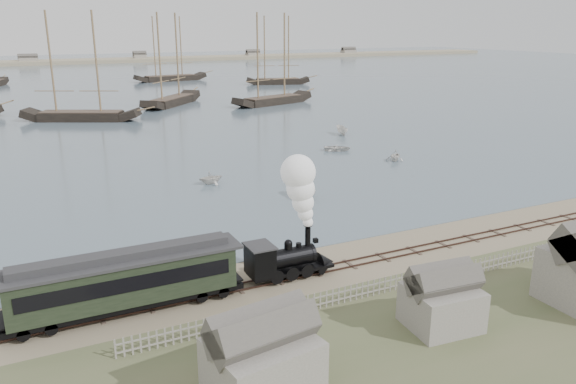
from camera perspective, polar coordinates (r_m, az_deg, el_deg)
name	(u,v)px	position (r m, az deg, el deg)	size (l,w,h in m)	color
ground	(314,260)	(43.36, 2.66, -6.89)	(600.00, 600.00, 0.00)	gray
harbor_water	(71,78)	(206.38, -21.14, 10.74)	(600.00, 336.00, 0.06)	#465565
rail_track	(327,269)	(41.75, 3.99, -7.81)	(120.00, 1.80, 0.16)	#3E2822
picket_fence_west	(276,320)	(35.12, -1.24, -12.86)	(19.00, 0.10, 1.20)	slate
picket_fence_east	(509,266)	(45.33, 21.55, -7.03)	(15.00, 0.10, 1.20)	slate
shed_mid	(440,326)	(35.66, 15.17, -13.01)	(4.00, 3.50, 3.60)	slate
far_spit	(52,64)	(285.92, -22.81, 11.90)	(500.00, 20.00, 1.80)	tan
locomotive	(299,224)	(39.25, 1.18, -3.28)	(6.79, 2.54, 8.47)	black
passenger_coach	(125,279)	(36.37, -16.21, -8.52)	(14.66, 2.83, 3.56)	black
beached_dinghy	(125,285)	(40.02, -16.27, -9.07)	(3.73, 2.67, 0.77)	silver
rowboat_1	(211,177)	(63.73, -7.85, 1.48)	(2.83, 2.44, 1.49)	silver
rowboat_2	(304,191)	(57.93, 1.65, 0.07)	(3.77, 1.42, 1.46)	silver
rowboat_3	(337,148)	(80.40, 5.04, 4.48)	(3.82, 2.73, 0.79)	silver
rowboat_4	(395,155)	(75.41, 10.84, 3.67)	(2.68, 2.32, 1.41)	silver
rowboat_5	(342,130)	(92.37, 5.48, 6.25)	(3.64, 1.37, 1.41)	silver
schooner_2	(76,66)	(111.77, -20.72, 11.88)	(21.52, 4.97, 20.00)	black
schooner_3	(170,59)	(128.95, -11.94, 13.07)	(21.24, 4.90, 20.00)	black
schooner_4	(273,59)	(127.52, -1.57, 13.37)	(20.90, 4.82, 20.00)	black
schooner_5	(278,50)	(171.68, -1.05, 14.21)	(18.74, 4.33, 20.00)	black
schooner_8	(169,49)	(186.30, -11.99, 14.05)	(23.05, 5.32, 20.00)	black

